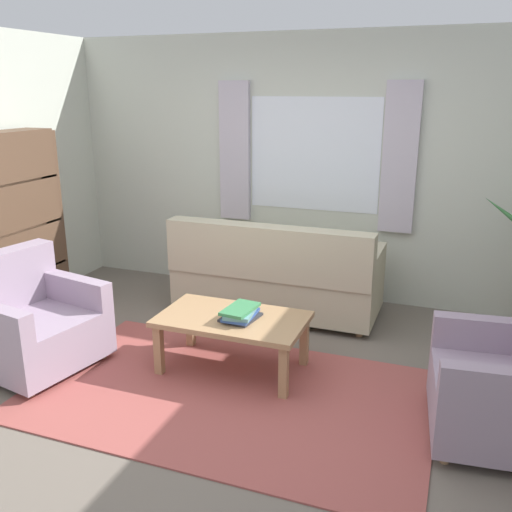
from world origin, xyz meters
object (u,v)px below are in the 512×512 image
(book_stack_on_table, at_px, (241,313))
(bookshelf, at_px, (21,237))
(coffee_table, at_px, (232,324))
(armchair_left, at_px, (31,322))
(couch, at_px, (276,277))

(book_stack_on_table, height_order, bookshelf, bookshelf)
(coffee_table, xyz_separation_m, bookshelf, (-2.24, 0.33, 0.39))
(armchair_left, xyz_separation_m, coffee_table, (1.48, 0.46, 0.03))
(couch, relative_size, coffee_table, 1.73)
(book_stack_on_table, bearing_deg, coffee_table, 169.59)
(armchair_left, distance_m, book_stack_on_table, 1.62)
(couch, xyz_separation_m, armchair_left, (-1.43, -1.64, -0.01))
(book_stack_on_table, xyz_separation_m, bookshelf, (-2.31, 0.34, 0.29))
(coffee_table, distance_m, book_stack_on_table, 0.13)
(armchair_left, bearing_deg, couch, -30.29)
(couch, xyz_separation_m, bookshelf, (-2.18, -0.85, 0.41))
(armchair_left, height_order, book_stack_on_table, armchair_left)
(armchair_left, relative_size, bookshelf, 0.57)
(bookshelf, bearing_deg, book_stack_on_table, 81.65)
(couch, xyz_separation_m, book_stack_on_table, (0.12, -1.19, 0.12))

